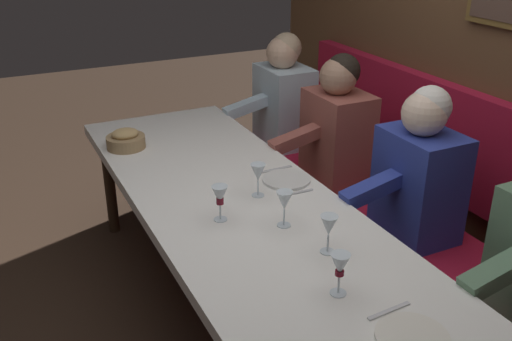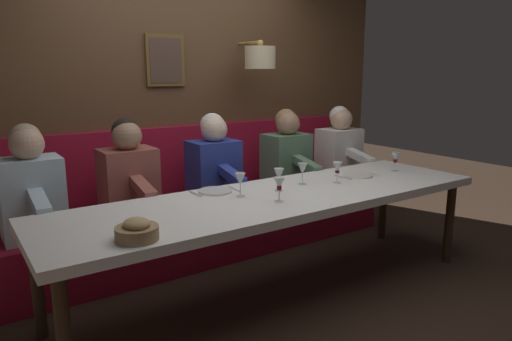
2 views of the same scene
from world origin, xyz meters
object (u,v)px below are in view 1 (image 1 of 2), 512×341
Objects in this scene: diner_middle at (419,170)px; wine_glass_0 at (220,196)px; wine_glass_5 at (284,202)px; wine_glass_1 at (329,227)px; wine_glass_2 at (340,266)px; bread_bowl at (126,140)px; wine_glass_4 at (258,173)px; diner_farthest at (283,95)px; dining_table at (261,234)px; diner_far at (337,124)px.

wine_glass_0 is (-1.03, 0.09, 0.04)m from diner_middle.
diner_middle is 0.81m from wine_glass_5.
wine_glass_1 is at bearing -56.94° from wine_glass_0.
wine_glass_2 is (-0.11, -0.25, -0.00)m from wine_glass_1.
wine_glass_0 is at bearing -81.26° from bread_bowl.
diner_middle is at bearing 34.41° from wine_glass_2.
diner_farthest is at bearing 56.64° from wine_glass_4.
diner_middle is at bearing -90.00° from diner_farthest.
diner_middle is 1.05m from wine_glass_2.
wine_glass_1 is at bearing -87.16° from wine_glass_4.
dining_table is at bearing -113.07° from wine_glass_4.
diner_farthest is 1.67m from wine_glass_0.
diner_middle reaches higher than wine_glass_0.
wine_glass_0 is 1.00× the size of wine_glass_4.
dining_table is at bearing 91.97° from wine_glass_2.
wine_glass_2 is at bearing -114.47° from wine_glass_1.
wine_glass_2 is at bearing -95.94° from wine_glass_4.
wine_glass_0 is at bearing 123.06° from wine_glass_1.
diner_middle is (0.88, 0.02, 0.13)m from dining_table.
wine_glass_2 is (-0.86, -2.00, 0.04)m from diner_farthest.
diner_far is at bearing 55.21° from wine_glass_1.
wine_glass_2 is 1.73m from bread_bowl.
wine_glass_1 is 0.75× the size of bread_bowl.
wine_glass_1 is (-0.75, -0.34, 0.04)m from diner_middle.
diner_far is (0.88, 0.75, 0.13)m from dining_table.
wine_glass_4 and wine_glass_5 have the same top height.
wine_glass_5 is 1.25m from bread_bowl.
wine_glass_5 is at bearing 101.73° from wine_glass_1.
wine_glass_5 is at bearing -37.69° from dining_table.
diner_far is 0.93m from wine_glass_4.
diner_far is 4.82× the size of wine_glass_4.
diner_middle reaches higher than bread_bowl.
diner_middle is 4.82× the size of wine_glass_1.
bread_bowl is (-1.19, -0.30, -0.03)m from diner_farthest.
wine_glass_2 is at bearing -145.59° from diner_middle.
wine_glass_5 is (0.06, 0.51, 0.00)m from wine_glass_2.
diner_middle and diner_far have the same top height.
diner_farthest is 4.82× the size of wine_glass_5.
wine_glass_5 reaches higher than dining_table.
diner_middle is at bearing -16.59° from wine_glass_4.
diner_middle is at bearing 1.02° from dining_table.
dining_table is 1.17m from bread_bowl.
wine_glass_4 is 0.75× the size of bread_bowl.
wine_glass_2 is 0.52m from wine_glass_5.
diner_farthest reaches higher than wine_glass_1.
dining_table is 19.77× the size of wine_glass_1.
diner_middle is 1.00× the size of diner_far.
wine_glass_1 is (-0.75, -1.75, 0.04)m from diner_farthest.
diner_farthest is (0.88, 1.43, 0.13)m from dining_table.
wine_glass_4 is at bearing 84.06° from wine_glass_2.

